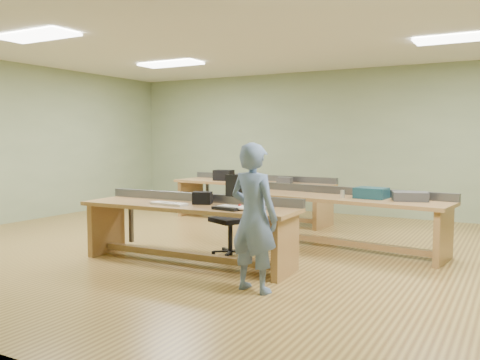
# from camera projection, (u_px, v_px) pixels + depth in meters

# --- Properties ---
(floor) EXTENTS (10.00, 10.00, 0.00)m
(floor) POSITION_uv_depth(u_px,v_px,m) (250.00, 250.00, 7.23)
(floor) COLOR #A0803C
(floor) RESTS_ON ground
(ceiling) EXTENTS (10.00, 10.00, 0.00)m
(ceiling) POSITION_uv_depth(u_px,v_px,m) (251.00, 35.00, 6.98)
(ceiling) COLOR silver
(ceiling) RESTS_ON wall_back
(wall_back) EXTENTS (10.00, 0.04, 3.00)m
(wall_back) POSITION_uv_depth(u_px,v_px,m) (341.00, 142.00, 10.58)
(wall_back) COLOR gray
(wall_back) RESTS_ON floor
(wall_left) EXTENTS (0.04, 8.00, 3.00)m
(wall_left) POSITION_uv_depth(u_px,v_px,m) (16.00, 143.00, 9.53)
(wall_left) COLOR gray
(wall_left) RESTS_ON floor
(fluor_panels) EXTENTS (6.20, 3.50, 0.03)m
(fluor_panels) POSITION_uv_depth(u_px,v_px,m) (251.00, 37.00, 6.98)
(fluor_panels) COLOR white
(fluor_panels) RESTS_ON ceiling
(workbench_front) EXTENTS (2.89, 0.87, 0.86)m
(workbench_front) POSITION_uv_depth(u_px,v_px,m) (189.00, 219.00, 6.43)
(workbench_front) COLOR #A37344
(workbench_front) RESTS_ON floor
(workbench_mid) EXTENTS (3.05, 1.14, 0.86)m
(workbench_mid) POSITION_uv_depth(u_px,v_px,m) (343.00, 210.00, 7.24)
(workbench_mid) COLOR #A37344
(workbench_mid) RESTS_ON floor
(workbench_back) EXTENTS (3.24, 1.06, 0.86)m
(workbench_back) POSITION_uv_depth(u_px,v_px,m) (253.00, 191.00, 9.80)
(workbench_back) COLOR #A37344
(workbench_back) RESTS_ON floor
(person) EXTENTS (0.61, 0.46, 1.54)m
(person) POSITION_uv_depth(u_px,v_px,m) (254.00, 217.00, 5.21)
(person) COLOR slate
(person) RESTS_ON floor
(laptop_base) EXTENTS (0.37, 0.32, 0.04)m
(laptop_base) POSITION_uv_depth(u_px,v_px,m) (230.00, 208.00, 5.95)
(laptop_base) COLOR black
(laptop_base) RESTS_ON workbench_front
(laptop_screen) EXTENTS (0.34, 0.06, 0.27)m
(laptop_screen) POSITION_uv_depth(u_px,v_px,m) (237.00, 186.00, 6.03)
(laptop_screen) COLOR black
(laptop_screen) RESTS_ON laptop_base
(keyboard) EXTENTS (0.50, 0.19, 0.03)m
(keyboard) POSITION_uv_depth(u_px,v_px,m) (169.00, 204.00, 6.35)
(keyboard) COLOR beige
(keyboard) RESTS_ON workbench_front
(trackball_mouse) EXTENTS (0.15, 0.17, 0.06)m
(trackball_mouse) POSITION_uv_depth(u_px,v_px,m) (242.00, 208.00, 5.86)
(trackball_mouse) COLOR white
(trackball_mouse) RESTS_ON workbench_front
(camera_bag) EXTENTS (0.27, 0.22, 0.16)m
(camera_bag) POSITION_uv_depth(u_px,v_px,m) (202.00, 198.00, 6.41)
(camera_bag) COLOR black
(camera_bag) RESTS_ON workbench_front
(task_chair) EXTENTS (0.67, 0.67, 0.93)m
(task_chair) POSITION_uv_depth(u_px,v_px,m) (233.00, 230.00, 6.90)
(task_chair) COLOR black
(task_chair) RESTS_ON floor
(parts_bin_teal) EXTENTS (0.45, 0.36, 0.15)m
(parts_bin_teal) POSITION_uv_depth(u_px,v_px,m) (371.00, 193.00, 7.05)
(parts_bin_teal) COLOR #133540
(parts_bin_teal) RESTS_ON workbench_mid
(parts_bin_grey) EXTENTS (0.51, 0.41, 0.12)m
(parts_bin_grey) POSITION_uv_depth(u_px,v_px,m) (410.00, 196.00, 6.75)
(parts_bin_grey) COLOR #37373A
(parts_bin_grey) RESTS_ON workbench_mid
(mug) EXTENTS (0.13, 0.13, 0.10)m
(mug) POSITION_uv_depth(u_px,v_px,m) (358.00, 195.00, 7.08)
(mug) COLOR #37373A
(mug) RESTS_ON workbench_mid
(drinks_can) EXTENTS (0.08, 0.08, 0.11)m
(drinks_can) POSITION_uv_depth(u_px,v_px,m) (343.00, 194.00, 7.10)
(drinks_can) COLOR silver
(drinks_can) RESTS_ON workbench_mid
(storage_box_back) EXTENTS (0.39, 0.30, 0.21)m
(storage_box_back) POSITION_uv_depth(u_px,v_px,m) (224.00, 175.00, 10.01)
(storage_box_back) COLOR black
(storage_box_back) RESTS_ON workbench_back
(tray_back) EXTENTS (0.29, 0.22, 0.11)m
(tray_back) POSITION_uv_depth(u_px,v_px,m) (285.00, 180.00, 9.48)
(tray_back) COLOR #37373A
(tray_back) RESTS_ON workbench_back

